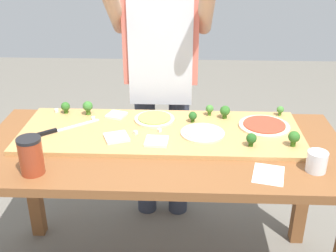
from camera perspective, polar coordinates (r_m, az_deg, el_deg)
name	(u,v)px	position (r m, az deg, el deg)	size (l,w,h in m)	color
prep_table	(163,166)	(1.95, -0.70, -5.41)	(1.65, 0.75, 0.78)	brown
cutting_board	(161,132)	(2.00, -0.98, -0.81)	(1.32, 0.48, 0.02)	tan
chefs_knife	(58,130)	(2.05, -14.69, -0.52)	(0.27, 0.22, 0.02)	#B7BABF
pizza_whole_white_garlic	(203,133)	(1.96, 4.72, -0.91)	(0.21, 0.21, 0.02)	beige
pizza_whole_pesto_green	(154,119)	(2.09, -1.85, 1.00)	(0.20, 0.20, 0.02)	beige
pizza_whole_tomato_red	(264,126)	(2.07, 12.93, 0.06)	(0.24, 0.24, 0.02)	beige
pizza_slice_near_right	(116,137)	(1.92, -7.02, -1.53)	(0.10, 0.10, 0.01)	silver
pizza_slice_far_left	(157,141)	(1.88, -1.56, -2.09)	(0.10, 0.10, 0.01)	silver
pizza_slice_near_left	(116,115)	(2.15, -7.02, 1.49)	(0.09, 0.09, 0.01)	silver
broccoli_floret_back_right	(210,109)	(2.14, 5.67, 2.29)	(0.04, 0.04, 0.06)	#487A23
broccoli_floret_front_left	(225,111)	(2.12, 7.74, 2.02)	(0.05, 0.05, 0.07)	#366618
broccoli_floret_center_left	(193,116)	(2.06, 3.38, 1.35)	(0.04, 0.04, 0.05)	#2C5915
broccoli_floret_front_right	(251,139)	(1.87, 11.25, -1.72)	(0.05, 0.05, 0.06)	#2C5915
broccoli_floret_center_right	(280,110)	(2.21, 14.99, 2.11)	(0.04, 0.04, 0.05)	#487A23
broccoli_floret_back_mid	(294,137)	(1.91, 16.74, -1.49)	(0.05, 0.05, 0.07)	#366618
broccoli_floret_back_left	(88,107)	(2.18, -10.84, 2.59)	(0.05, 0.05, 0.07)	#3F7220
broccoli_floret_front_mid	(66,107)	(2.22, -13.74, 2.55)	(0.05, 0.05, 0.06)	#366618
cheese_crumble_a	(57,111)	(2.26, -14.90, 2.03)	(0.02, 0.02, 0.02)	white
cheese_crumble_b	(159,130)	(1.97, -1.18, -0.59)	(0.02, 0.02, 0.02)	white
cheese_crumble_c	(135,133)	(1.95, -4.44, -0.90)	(0.02, 0.02, 0.02)	white
cheese_crumble_d	(93,118)	(2.13, -10.09, 1.05)	(0.02, 0.02, 0.02)	white
cheese_crumble_e	(192,115)	(2.13, 3.30, 1.46)	(0.02, 0.02, 0.02)	silver
flour_cup	(317,163)	(1.79, 19.52, -4.72)	(0.08, 0.08, 0.09)	white
sauce_jar	(31,156)	(1.74, -18.11, -3.86)	(0.10, 0.10, 0.16)	#99381E
recipe_note	(268,174)	(1.73, 13.48, -6.40)	(0.12, 0.15, 0.00)	white
cook_center	(161,62)	(2.35, -0.90, 8.62)	(0.54, 0.39, 1.67)	#333847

